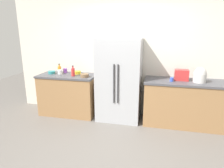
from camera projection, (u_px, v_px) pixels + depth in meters
ground_plane at (109, 152)px, 3.29m from camera, size 10.60×10.60×0.00m
kitchen_back_panel at (127, 56)px, 4.52m from camera, size 5.30×0.10×2.68m
counter_left at (69, 94)px, 4.68m from camera, size 1.29×0.66×0.93m
counter_right at (183, 103)px, 4.13m from camera, size 1.58×0.66×0.93m
refrigerator at (119, 80)px, 4.30m from camera, size 0.91×0.66×1.75m
toaster at (181, 75)px, 4.04m from camera, size 0.27×0.17×0.22m
rice_cooker at (200, 75)px, 3.89m from camera, size 0.24×0.24×0.29m
bottle_a at (59, 69)px, 4.69m from camera, size 0.07×0.07×0.22m
bottle_b at (73, 72)px, 4.40m from camera, size 0.08×0.08×0.23m
cup_a at (60, 72)px, 4.59m from camera, size 0.09×0.09×0.10m
cup_b at (65, 71)px, 4.76m from camera, size 0.09×0.09×0.10m
cup_c at (172, 79)px, 3.98m from camera, size 0.07×0.07×0.08m
bowl_a at (77, 72)px, 4.63m from camera, size 0.19×0.19×0.06m
bowl_b at (85, 75)px, 4.32m from camera, size 0.18×0.18×0.07m
bowl_c at (52, 72)px, 4.65m from camera, size 0.16×0.16×0.06m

